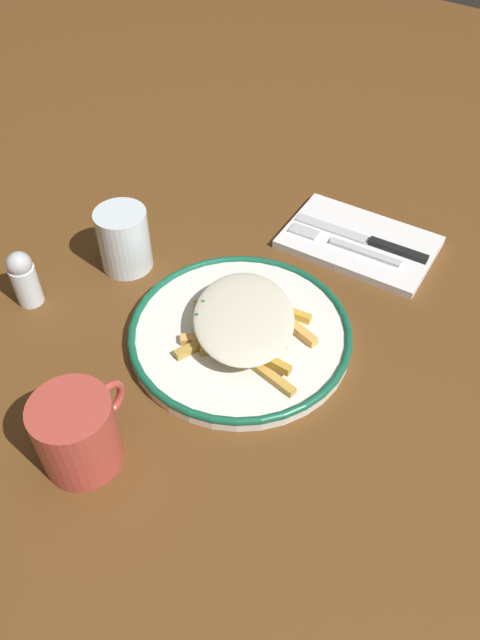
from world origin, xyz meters
TOP-DOWN VIEW (x-y plane):
  - ground_plane at (0.00, 0.00)m, footprint 2.60×2.60m
  - plate at (0.00, 0.00)m, footprint 0.29×0.29m
  - fries_heap at (-0.00, -0.01)m, footprint 0.21×0.21m
  - napkin at (0.26, -0.04)m, footprint 0.16×0.23m
  - fork at (0.23, -0.03)m, footprint 0.03×0.18m
  - knife at (0.26, -0.06)m, footprint 0.03×0.21m
  - water_glass at (0.02, 0.22)m, footprint 0.07×0.07m
  - coffee_mug at (-0.24, 0.04)m, footprint 0.12×0.09m
  - salt_shaker at (-0.11, 0.28)m, footprint 0.04×0.04m

SIDE VIEW (x-z plane):
  - ground_plane at x=0.00m, z-range 0.00..0.00m
  - napkin at x=0.26m, z-range 0.00..0.01m
  - plate at x=0.00m, z-range 0.00..0.02m
  - fork at x=0.23m, z-range 0.01..0.02m
  - knife at x=0.26m, z-range 0.01..0.02m
  - fries_heap at x=0.00m, z-range 0.02..0.06m
  - salt_shaker at x=-0.11m, z-range 0.00..0.08m
  - water_glass at x=0.02m, z-range 0.00..0.09m
  - coffee_mug at x=-0.24m, z-range 0.00..0.09m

